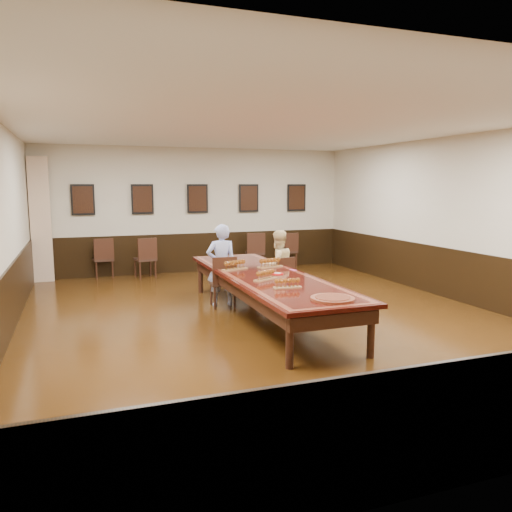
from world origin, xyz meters
name	(u,v)px	position (x,y,z in m)	size (l,w,h in m)	color
floor	(266,318)	(0.00, 0.00, -0.01)	(8.00, 10.00, 0.02)	black
ceiling	(266,125)	(0.00, 0.00, 3.21)	(8.00, 10.00, 0.02)	white
wall_back	(197,210)	(0.00, 5.01, 1.60)	(8.00, 0.02, 3.20)	beige
wall_right	(459,219)	(4.01, 0.00, 1.60)	(0.02, 10.00, 3.20)	beige
chair_man	(223,281)	(-0.47, 1.01, 0.48)	(0.45, 0.49, 0.96)	black
chair_woman	(280,279)	(0.70, 1.04, 0.44)	(0.41, 0.45, 0.89)	black
spare_chair_a	(103,258)	(-2.40, 4.81, 0.49)	(0.46, 0.50, 0.98)	black
spare_chair_b	(145,258)	(-1.44, 4.45, 0.50)	(0.46, 0.51, 0.99)	black
spare_chair_c	(255,251)	(1.44, 4.56, 0.51)	(0.47, 0.52, 1.01)	black
spare_chair_d	(287,250)	(2.42, 4.67, 0.49)	(0.45, 0.50, 0.97)	black
person_man	(221,265)	(-0.47, 1.11, 0.77)	(0.56, 0.37, 1.54)	#526ACE
person_woman	(278,266)	(0.68, 1.13, 0.69)	(0.69, 0.53, 1.38)	#F8DC9B
pink_phone	(293,270)	(0.60, 0.23, 0.76)	(0.07, 0.13, 0.01)	#EB4E9F
curtain	(41,220)	(-3.75, 4.82, 1.45)	(0.45, 0.18, 2.90)	#D2AE90
wainscoting	(266,289)	(0.00, 0.00, 0.50)	(8.00, 10.00, 1.00)	black
conference_table	(266,283)	(0.00, 0.00, 0.61)	(1.40, 5.00, 0.76)	black
posters	(198,199)	(0.00, 4.94, 1.90)	(6.14, 0.04, 0.74)	black
flight_a	(235,265)	(-0.36, 0.60, 0.83)	(0.50, 0.31, 0.18)	olive
flight_b	(270,263)	(0.32, 0.63, 0.83)	(0.50, 0.26, 0.18)	olive
flight_c	(265,276)	(-0.19, -0.47, 0.83)	(0.45, 0.33, 0.17)	olive
flight_d	(287,284)	(-0.11, -1.17, 0.82)	(0.42, 0.16, 0.15)	olive
red_plate_grp	(278,274)	(0.19, -0.05, 0.76)	(0.21, 0.21, 0.03)	red
carved_platter	(333,299)	(0.14, -2.07, 0.77)	(0.58, 0.58, 0.05)	#561F11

